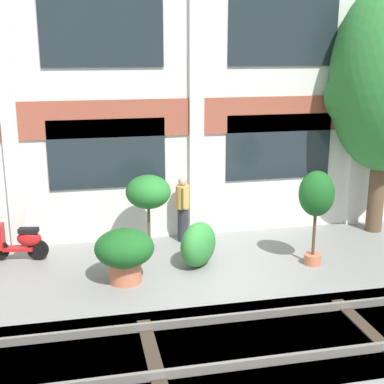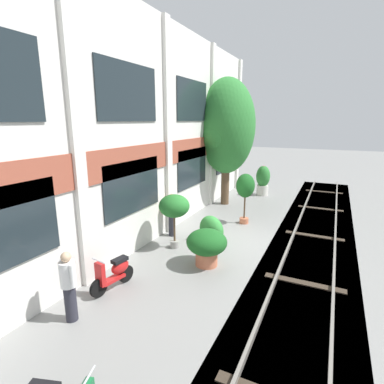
{
  "view_description": "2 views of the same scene",
  "coord_description": "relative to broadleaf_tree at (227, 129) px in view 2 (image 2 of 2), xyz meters",
  "views": [
    {
      "loc": [
        -2.91,
        -10.29,
        4.78
      ],
      "look_at": [
        -0.5,
        0.82,
        1.67
      ],
      "focal_mm": 50.0,
      "sensor_mm": 36.0,
      "label": 1
    },
    {
      "loc": [
        -9.87,
        -3.13,
        4.34
      ],
      "look_at": [
        0.34,
        1.77,
        1.61
      ],
      "focal_mm": 28.0,
      "sensor_mm": 36.0,
      "label": 2
    }
  ],
  "objects": [
    {
      "name": "potted_plant_stone_basin",
      "position": [
        2.78,
        -1.37,
        -2.95
      ],
      "size": [
        0.8,
        0.8,
        1.76
      ],
      "color": "beige",
      "rests_on": "ground"
    },
    {
      "name": "broadleaf_tree",
      "position": [
        0.0,
        0.0,
        0.0
      ],
      "size": [
        3.0,
        2.85,
        6.39
      ],
      "color": "brown",
      "rests_on": "ground"
    },
    {
      "name": "potted_plant_tall_urn",
      "position": [
        -6.09,
        -0.32,
        -2.45
      ],
      "size": [
        1.05,
        1.05,
        1.9
      ],
      "color": "gray",
      "rests_on": "ground"
    },
    {
      "name": "ground_plane",
      "position": [
        -4.73,
        -1.94,
        -3.92
      ],
      "size": [
        80.0,
        80.0,
        0.0
      ],
      "primitive_type": "plane",
      "color": "gray"
    },
    {
      "name": "potted_plant_low_pan",
      "position": [
        -2.57,
        -1.79,
        -2.35
      ],
      "size": [
        0.78,
        0.78,
        2.17
      ],
      "color": "#B76647",
      "rests_on": "ground"
    },
    {
      "name": "potted_plant_glazed_jar",
      "position": [
        -6.81,
        -1.83,
        -3.24
      ],
      "size": [
        1.24,
        1.24,
        1.14
      ],
      "color": "#B76647",
      "rests_on": "ground"
    },
    {
      "name": "resident_by_doorway",
      "position": [
        -10.5,
        -0.14,
        -3.05
      ],
      "size": [
        0.34,
        0.51,
        1.62
      ],
      "rotation": [
        0.0,
        0.0,
        -0.31
      ],
      "color": "#282833",
      "rests_on": "ground"
    },
    {
      "name": "scooter_near_curb",
      "position": [
        -9.04,
        -0.14,
        -3.48
      ],
      "size": [
        1.37,
        0.54,
        0.98
      ],
      "rotation": [
        0.0,
        0.0,
        2.96
      ],
      "color": "black",
      "rests_on": "ground"
    },
    {
      "name": "resident_watching_tracks",
      "position": [
        -5.15,
        0.31,
        -3.02
      ],
      "size": [
        0.34,
        0.53,
        1.67
      ],
      "rotation": [
        0.0,
        0.0,
        -0.01
      ],
      "color": "#282833",
      "rests_on": "ground"
    },
    {
      "name": "rail_tracks",
      "position": [
        -4.73,
        -4.65,
        -4.05
      ],
      "size": [
        25.71,
        2.8,
        0.43
      ],
      "color": "#4C473F",
      "rests_on": "ground"
    },
    {
      "name": "apartment_facade",
      "position": [
        -4.73,
        0.95,
        0.0
      ],
      "size": [
        18.07,
        0.64,
        7.88
      ],
      "color": "silver",
      "rests_on": "ground"
    },
    {
      "name": "topiary_hedge",
      "position": [
        -5.12,
        -1.3,
        -3.43
      ],
      "size": [
        1.26,
        1.37,
        0.99
      ],
      "primitive_type": "ellipsoid",
      "rotation": [
        0.0,
        0.0,
        4.09
      ],
      "color": "#2D7A33",
      "rests_on": "ground"
    }
  ]
}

